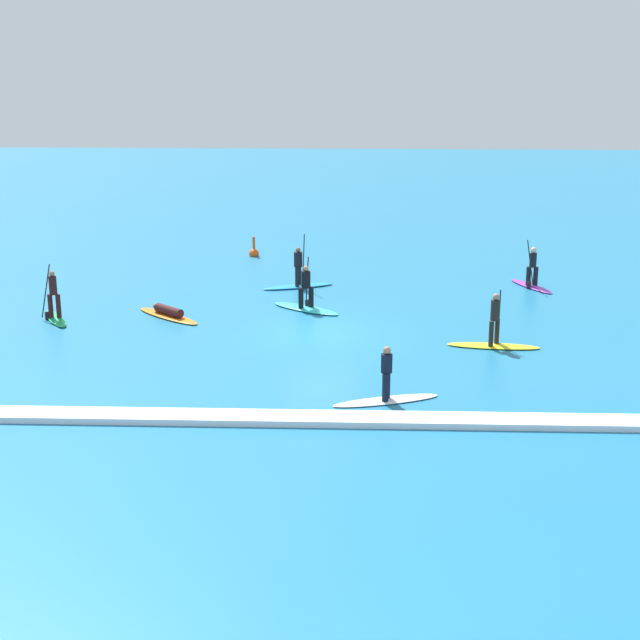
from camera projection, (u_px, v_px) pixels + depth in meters
name	position (u px, v px, depth m)	size (l,w,h in m)	color
ground_plane	(320.00, 333.00, 34.25)	(120.00, 120.00, 0.00)	#1E6B93
surfer_on_blue_board	(298.00, 278.00, 40.46)	(3.08, 1.66, 2.36)	#1E8CD1
surfer_on_yellow_board	(494.00, 334.00, 32.62)	(3.19, 1.02, 2.00)	yellow
surfer_on_green_board	(54.00, 306.00, 35.79)	(1.73, 2.49, 2.12)	#23B266
surfer_on_white_board	(386.00, 387.00, 27.70)	(3.26, 1.61, 1.68)	white
surfer_on_orange_board	(168.00, 313.00, 36.22)	(2.95, 2.68, 0.44)	orange
surfer_on_purple_board	(532.00, 277.00, 40.49)	(1.73, 2.66, 2.12)	purple
surfer_on_teal_board	(306.00, 300.00, 37.12)	(2.92, 2.31, 2.03)	#33C6CC
marker_buoy	(254.00, 253.00, 46.42)	(0.48, 0.48, 1.07)	#E55119
wave_crest	(309.00, 419.00, 26.34)	(20.94, 0.90, 0.18)	white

